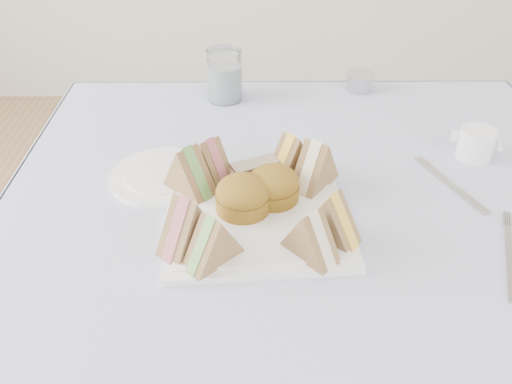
{
  "coord_description": "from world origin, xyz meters",
  "views": [
    {
      "loc": [
        -0.09,
        -0.68,
        1.27
      ],
      "look_at": [
        -0.09,
        -0.01,
        0.8
      ],
      "focal_mm": 38.0,
      "sensor_mm": 36.0,
      "label": 1
    }
  ],
  "objects_px": {
    "serving_plate": "(256,215)",
    "water_glass": "(224,75)",
    "table": "(299,364)",
    "creamer_jug": "(476,144)"
  },
  "relations": [
    {
      "from": "serving_plate",
      "to": "water_glass",
      "type": "height_order",
      "value": "water_glass"
    },
    {
      "from": "table",
      "to": "serving_plate",
      "type": "distance_m",
      "value": 0.39
    },
    {
      "from": "table",
      "to": "creamer_jug",
      "type": "xyz_separation_m",
      "value": [
        0.32,
        0.17,
        0.4
      ]
    },
    {
      "from": "table",
      "to": "serving_plate",
      "type": "bearing_deg",
      "value": -175.4
    },
    {
      "from": "table",
      "to": "water_glass",
      "type": "distance_m",
      "value": 0.62
    },
    {
      "from": "serving_plate",
      "to": "creamer_jug",
      "type": "xyz_separation_m",
      "value": [
        0.4,
        0.18,
        0.02
      ]
    },
    {
      "from": "water_glass",
      "to": "creamer_jug",
      "type": "relative_size",
      "value": 1.75
    },
    {
      "from": "water_glass",
      "to": "table",
      "type": "bearing_deg",
      "value": -70.22
    },
    {
      "from": "serving_plate",
      "to": "water_glass",
      "type": "distance_m",
      "value": 0.43
    },
    {
      "from": "serving_plate",
      "to": "creamer_jug",
      "type": "bearing_deg",
      "value": 19.67
    }
  ]
}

